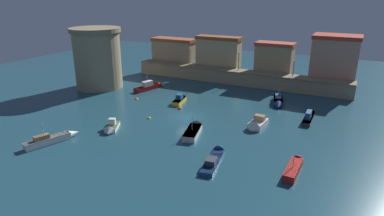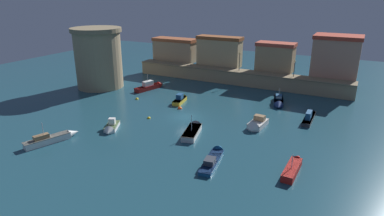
{
  "view_description": "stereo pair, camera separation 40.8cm",
  "coord_description": "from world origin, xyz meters",
  "px_view_note": "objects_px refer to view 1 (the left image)",
  "views": [
    {
      "loc": [
        22.08,
        -41.35,
        18.06
      ],
      "look_at": [
        0.0,
        2.11,
        0.8
      ],
      "focal_mm": 30.92,
      "sensor_mm": 36.0,
      "label": 1
    },
    {
      "loc": [
        22.44,
        -41.16,
        18.06
      ],
      "look_at": [
        0.0,
        2.11,
        0.8
      ],
      "focal_mm": 30.92,
      "sensor_mm": 36.0,
      "label": 2
    }
  ],
  "objects_px": {
    "mooring_buoy_2": "(137,99)",
    "fortress_tower": "(98,58)",
    "mooring_buoy_1": "(180,109)",
    "moored_boat_2": "(181,99)",
    "moored_boat_8": "(278,101)",
    "moored_boat_3": "(194,130)",
    "quay_lamp_1": "(239,59)",
    "moored_boat_0": "(150,86)",
    "moored_boat_6": "(111,128)",
    "moored_boat_1": "(53,139)",
    "mooring_buoy_0": "(149,119)",
    "moored_boat_4": "(256,125)",
    "moored_boat_9": "(309,116)",
    "quay_lamp_2": "(294,66)",
    "moored_boat_7": "(215,157)",
    "moored_boat_5": "(295,166)",
    "quay_lamp_0": "(190,54)"
  },
  "relations": [
    {
      "from": "moored_boat_5",
      "to": "mooring_buoy_1",
      "type": "bearing_deg",
      "value": 62.05
    },
    {
      "from": "moored_boat_6",
      "to": "moored_boat_8",
      "type": "distance_m",
      "value": 28.0
    },
    {
      "from": "moored_boat_2",
      "to": "moored_boat_1",
      "type": "bearing_deg",
      "value": 153.58
    },
    {
      "from": "moored_boat_0",
      "to": "mooring_buoy_1",
      "type": "height_order",
      "value": "moored_boat_0"
    },
    {
      "from": "moored_boat_1",
      "to": "moored_boat_8",
      "type": "height_order",
      "value": "moored_boat_1"
    },
    {
      "from": "moored_boat_2",
      "to": "moored_boat_6",
      "type": "relative_size",
      "value": 1.18
    },
    {
      "from": "fortress_tower",
      "to": "mooring_buoy_2",
      "type": "height_order",
      "value": "fortress_tower"
    },
    {
      "from": "moored_boat_9",
      "to": "moored_boat_4",
      "type": "bearing_deg",
      "value": 139.14
    },
    {
      "from": "quay_lamp_2",
      "to": "moored_boat_4",
      "type": "xyz_separation_m",
      "value": [
        -0.64,
        -21.21,
        -4.35
      ]
    },
    {
      "from": "moored_boat_1",
      "to": "moored_boat_0",
      "type": "bearing_deg",
      "value": 24.38
    },
    {
      "from": "moored_boat_1",
      "to": "quay_lamp_0",
      "type": "bearing_deg",
      "value": 18.34
    },
    {
      "from": "mooring_buoy_2",
      "to": "fortress_tower",
      "type": "bearing_deg",
      "value": 163.12
    },
    {
      "from": "moored_boat_6",
      "to": "mooring_buoy_2",
      "type": "bearing_deg",
      "value": 175.09
    },
    {
      "from": "quay_lamp_1",
      "to": "fortress_tower",
      "type": "bearing_deg",
      "value": -148.09
    },
    {
      "from": "moored_boat_1",
      "to": "mooring_buoy_1",
      "type": "distance_m",
      "value": 20.11
    },
    {
      "from": "mooring_buoy_0",
      "to": "moored_boat_2",
      "type": "bearing_deg",
      "value": 87.57
    },
    {
      "from": "mooring_buoy_1",
      "to": "mooring_buoy_2",
      "type": "xyz_separation_m",
      "value": [
        -9.21,
        0.88,
        0.0
      ]
    },
    {
      "from": "moored_boat_0",
      "to": "quay_lamp_0",
      "type": "bearing_deg",
      "value": 0.79
    },
    {
      "from": "moored_boat_2",
      "to": "moored_boat_3",
      "type": "relative_size",
      "value": 0.8
    },
    {
      "from": "moored_boat_8",
      "to": "moored_boat_9",
      "type": "height_order",
      "value": "moored_boat_8"
    },
    {
      "from": "moored_boat_9",
      "to": "moored_boat_2",
      "type": "bearing_deg",
      "value": 94.38
    },
    {
      "from": "moored_boat_4",
      "to": "moored_boat_6",
      "type": "height_order",
      "value": "moored_boat_4"
    },
    {
      "from": "mooring_buoy_2",
      "to": "moored_boat_4",
      "type": "bearing_deg",
      "value": -7.53
    },
    {
      "from": "mooring_buoy_0",
      "to": "moored_boat_7",
      "type": "bearing_deg",
      "value": -27.72
    },
    {
      "from": "fortress_tower",
      "to": "moored_boat_5",
      "type": "height_order",
      "value": "fortress_tower"
    },
    {
      "from": "mooring_buoy_0",
      "to": "moored_boat_8",
      "type": "bearing_deg",
      "value": 44.59
    },
    {
      "from": "moored_boat_3",
      "to": "fortress_tower",
      "type": "bearing_deg",
      "value": 52.63
    },
    {
      "from": "moored_boat_0",
      "to": "moored_boat_6",
      "type": "relative_size",
      "value": 1.63
    },
    {
      "from": "moored_boat_2",
      "to": "moored_boat_8",
      "type": "xyz_separation_m",
      "value": [
        15.34,
        6.33,
        0.01
      ]
    },
    {
      "from": "moored_boat_8",
      "to": "mooring_buoy_1",
      "type": "distance_m",
      "value": 16.74
    },
    {
      "from": "quay_lamp_2",
      "to": "moored_boat_8",
      "type": "xyz_separation_m",
      "value": [
        -0.34,
        -9.5,
        -4.33
      ]
    },
    {
      "from": "moored_boat_5",
      "to": "mooring_buoy_2",
      "type": "xyz_separation_m",
      "value": [
        -29.58,
        12.32,
        -0.42
      ]
    },
    {
      "from": "fortress_tower",
      "to": "mooring_buoy_2",
      "type": "xyz_separation_m",
      "value": [
        11.35,
        -3.44,
        -5.84
      ]
    },
    {
      "from": "quay_lamp_0",
      "to": "moored_boat_7",
      "type": "bearing_deg",
      "value": -58.44
    },
    {
      "from": "moored_boat_1",
      "to": "moored_boat_8",
      "type": "relative_size",
      "value": 1.12
    },
    {
      "from": "moored_boat_9",
      "to": "mooring_buoy_2",
      "type": "height_order",
      "value": "moored_boat_9"
    },
    {
      "from": "quay_lamp_1",
      "to": "moored_boat_8",
      "type": "bearing_deg",
      "value": -41.99
    },
    {
      "from": "moored_boat_7",
      "to": "mooring_buoy_2",
      "type": "bearing_deg",
      "value": 47.35
    },
    {
      "from": "mooring_buoy_1",
      "to": "moored_boat_0",
      "type": "bearing_deg",
      "value": 145.23
    },
    {
      "from": "moored_boat_2",
      "to": "moored_boat_8",
      "type": "relative_size",
      "value": 0.83
    },
    {
      "from": "fortress_tower",
      "to": "moored_boat_6",
      "type": "xyz_separation_m",
      "value": [
        16.47,
        -16.35,
        -5.47
      ]
    },
    {
      "from": "moored_boat_2",
      "to": "moored_boat_3",
      "type": "xyz_separation_m",
      "value": [
        7.98,
        -10.71,
        -0.07
      ]
    },
    {
      "from": "quay_lamp_0",
      "to": "moored_boat_6",
      "type": "distance_m",
      "value": 31.72
    },
    {
      "from": "moored_boat_6",
      "to": "mooring_buoy_0",
      "type": "distance_m",
      "value": 6.46
    },
    {
      "from": "quay_lamp_0",
      "to": "moored_boat_7",
      "type": "xyz_separation_m",
      "value": [
        19.86,
        -32.32,
        -4.84
      ]
    },
    {
      "from": "moored_boat_4",
      "to": "mooring_buoy_1",
      "type": "height_order",
      "value": "moored_boat_4"
    },
    {
      "from": "quay_lamp_1",
      "to": "moored_boat_4",
      "type": "bearing_deg",
      "value": -64.2
    },
    {
      "from": "moored_boat_3",
      "to": "mooring_buoy_0",
      "type": "xyz_separation_m",
      "value": [
        -8.37,
        1.54,
        -0.42
      ]
    },
    {
      "from": "quay_lamp_1",
      "to": "moored_boat_0",
      "type": "xyz_separation_m",
      "value": [
        -13.91,
        -11.63,
        -4.67
      ]
    },
    {
      "from": "mooring_buoy_1",
      "to": "moored_boat_2",
      "type": "bearing_deg",
      "value": 116.47
    }
  ]
}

